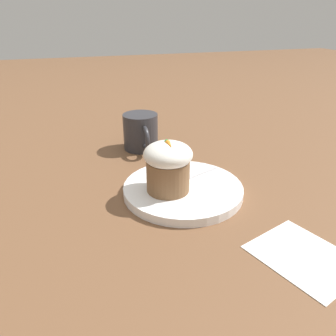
% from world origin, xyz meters
% --- Properties ---
extents(ground_plane, '(4.00, 4.00, 0.00)m').
position_xyz_m(ground_plane, '(0.00, 0.00, 0.00)').
color(ground_plane, brown).
extents(dessert_plate, '(0.21, 0.21, 0.02)m').
position_xyz_m(dessert_plate, '(0.00, 0.00, 0.01)').
color(dessert_plate, white).
rests_on(dessert_plate, ground_plane).
extents(carrot_cake, '(0.08, 0.08, 0.09)m').
position_xyz_m(carrot_cake, '(0.01, -0.03, 0.06)').
color(carrot_cake, brown).
rests_on(carrot_cake, dessert_plate).
extents(spoon, '(0.06, 0.13, 0.01)m').
position_xyz_m(spoon, '(-0.01, -0.01, 0.02)').
color(spoon, silver).
rests_on(spoon, dessert_plate).
extents(coffee_cup, '(0.11, 0.08, 0.08)m').
position_xyz_m(coffee_cup, '(-0.23, -0.02, 0.04)').
color(coffee_cup, '#2D2D33').
rests_on(coffee_cup, ground_plane).
extents(paper_napkin, '(0.15, 0.14, 0.00)m').
position_xyz_m(paper_napkin, '(0.20, 0.10, 0.00)').
color(paper_napkin, white).
rests_on(paper_napkin, ground_plane).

